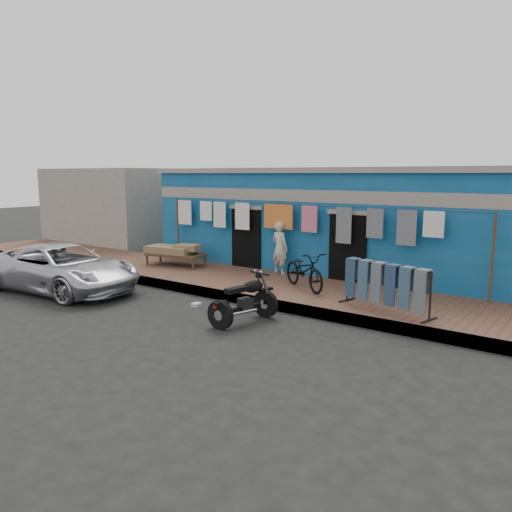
{
  "coord_description": "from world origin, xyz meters",
  "views": [
    {
      "loc": [
        7.28,
        -7.89,
        3.18
      ],
      "look_at": [
        0.0,
        2.0,
        1.15
      ],
      "focal_mm": 35.0,
      "sensor_mm": 36.0,
      "label": 1
    }
  ],
  "objects_px": {
    "car": "(61,267)",
    "charpoy": "(176,255)",
    "bicycle": "(304,266)",
    "jeans_rack": "(386,286)",
    "seated_person": "(280,248)",
    "motorcycle": "(244,299)"
  },
  "relations": [
    {
      "from": "bicycle",
      "to": "charpoy",
      "type": "xyz_separation_m",
      "value": [
        -5.05,
        0.4,
        -0.26
      ]
    },
    {
      "from": "charpoy",
      "to": "jeans_rack",
      "type": "relative_size",
      "value": 0.94
    },
    {
      "from": "jeans_rack",
      "to": "motorcycle",
      "type": "bearing_deg",
      "value": -141.57
    },
    {
      "from": "car",
      "to": "jeans_rack",
      "type": "bearing_deg",
      "value": -78.25
    },
    {
      "from": "car",
      "to": "bicycle",
      "type": "relative_size",
      "value": 2.56
    },
    {
      "from": "bicycle",
      "to": "charpoy",
      "type": "bearing_deg",
      "value": 115.74
    },
    {
      "from": "charpoy",
      "to": "motorcycle",
      "type": "bearing_deg",
      "value": -30.65
    },
    {
      "from": "bicycle",
      "to": "seated_person",
      "type": "bearing_deg",
      "value": 82.12
    },
    {
      "from": "bicycle",
      "to": "jeans_rack",
      "type": "xyz_separation_m",
      "value": [
        2.47,
        -0.73,
        -0.06
      ]
    },
    {
      "from": "motorcycle",
      "to": "bicycle",
      "type": "bearing_deg",
      "value": 102.52
    },
    {
      "from": "jeans_rack",
      "to": "car",
      "type": "bearing_deg",
      "value": -163.03
    },
    {
      "from": "bicycle",
      "to": "motorcycle",
      "type": "height_order",
      "value": "bicycle"
    },
    {
      "from": "car",
      "to": "motorcycle",
      "type": "height_order",
      "value": "car"
    },
    {
      "from": "bicycle",
      "to": "jeans_rack",
      "type": "height_order",
      "value": "bicycle"
    },
    {
      "from": "motorcycle",
      "to": "jeans_rack",
      "type": "relative_size",
      "value": 0.75
    },
    {
      "from": "seated_person",
      "to": "charpoy",
      "type": "relative_size",
      "value": 0.73
    },
    {
      "from": "seated_person",
      "to": "jeans_rack",
      "type": "xyz_separation_m",
      "value": [
        4.07,
        -1.98,
        -0.24
      ]
    },
    {
      "from": "seated_person",
      "to": "motorcycle",
      "type": "height_order",
      "value": "seated_person"
    },
    {
      "from": "car",
      "to": "charpoy",
      "type": "bearing_deg",
      "value": -16.15
    },
    {
      "from": "seated_person",
      "to": "motorcycle",
      "type": "bearing_deg",
      "value": 123.87
    },
    {
      "from": "seated_person",
      "to": "jeans_rack",
      "type": "bearing_deg",
      "value": 164.65
    },
    {
      "from": "car",
      "to": "bicycle",
      "type": "xyz_separation_m",
      "value": [
        5.75,
        3.24,
        0.18
      ]
    }
  ]
}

